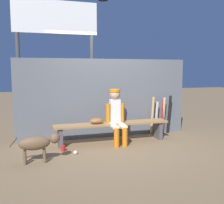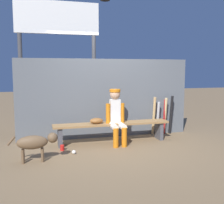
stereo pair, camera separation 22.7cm
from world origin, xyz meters
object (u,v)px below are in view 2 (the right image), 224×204
at_px(bat_aluminum_black, 171,115).
at_px(dog, 36,142).
at_px(dugout_bench, 112,127).
at_px(cup_on_ground, 62,148).
at_px(bat_aluminum_red, 164,117).
at_px(baseball, 74,152).
at_px(baseball_glove, 96,121).
at_px(bat_wood_natural, 165,116).
at_px(cup_on_bench, 112,120).
at_px(player_seated, 116,115).
at_px(scoreboard, 61,34).
at_px(bat_aluminum_silver, 158,118).
at_px(bat_wood_tan, 154,116).

height_order(bat_aluminum_black, dog, bat_aluminum_black).
xyz_separation_m(dugout_bench, cup_on_ground, (-1.09, -0.31, -0.29)).
distance_m(bat_aluminum_red, baseball, 2.57).
bearing_deg(baseball_glove, dugout_bench, 0.00).
xyz_separation_m(baseball_glove, bat_wood_natural, (1.79, 0.39, -0.05)).
bearing_deg(baseball_glove, cup_on_bench, 2.40).
distance_m(player_seated, baseball_glove, 0.44).
bearing_deg(dugout_bench, scoreboard, 127.06).
distance_m(scoreboard, dog, 3.01).
relative_size(bat_aluminum_black, cup_on_bench, 8.61).
xyz_separation_m(player_seated, cup_on_ground, (-1.16, -0.20, -0.57)).
height_order(dugout_bench, bat_aluminum_red, bat_aluminum_red).
bearing_deg(cup_on_bench, baseball, -146.22).
relative_size(player_seated, scoreboard, 0.34).
bearing_deg(cup_on_ground, bat_aluminum_silver, 16.40).
bearing_deg(bat_wood_tan, bat_aluminum_silver, 0.38).
bearing_deg(baseball_glove, bat_aluminum_red, 12.55).
height_order(baseball_glove, cup_on_ground, baseball_glove).
relative_size(cup_on_ground, cup_on_bench, 1.00).
distance_m(dugout_bench, cup_on_bench, 0.15).
bearing_deg(baseball, cup_on_bench, 33.78).
xyz_separation_m(bat_wood_tan, cup_on_ground, (-2.24, -0.69, -0.41)).
bearing_deg(baseball_glove, dog, -146.36).
bearing_deg(player_seated, bat_wood_tan, 24.42).
distance_m(baseball_glove, bat_aluminum_red, 1.82).
relative_size(bat_aluminum_silver, scoreboard, 0.24).
height_order(cup_on_ground, dog, dog).
distance_m(baseball_glove, baseball, 0.94).
relative_size(bat_aluminum_red, bat_wood_natural, 0.95).
bearing_deg(scoreboard, baseball, -88.68).
distance_m(player_seated, bat_wood_tan, 1.20).
bearing_deg(bat_wood_tan, bat_aluminum_black, -0.01).
distance_m(player_seated, bat_aluminum_black, 1.62).
relative_size(baseball_glove, bat_aluminum_black, 0.30).
height_order(dugout_bench, bat_wood_natural, bat_wood_natural).
xyz_separation_m(bat_wood_tan, bat_aluminum_black, (0.45, -0.00, 0.01)).
height_order(bat_aluminum_black, scoreboard, scoreboard).
distance_m(baseball, dog, 0.78).
bearing_deg(cup_on_ground, cup_on_bench, 16.37).
xyz_separation_m(player_seated, baseball, (-0.97, -0.48, -0.59)).
bearing_deg(bat_aluminum_silver, bat_wood_natural, 2.47).
bearing_deg(scoreboard, cup_on_bench, -52.68).
xyz_separation_m(bat_aluminum_red, bat_wood_natural, (0.01, -0.00, 0.02)).
height_order(baseball_glove, bat_wood_natural, bat_wood_natural).
distance_m(player_seated, cup_on_ground, 1.31).
distance_m(bat_aluminum_black, cup_on_ground, 2.81).
distance_m(bat_wood_tan, bat_wood_natural, 0.30).
height_order(baseball_glove, bat_aluminum_black, bat_aluminum_black).
bearing_deg(player_seated, bat_wood_natural, 19.89).
bearing_deg(bat_aluminum_silver, dugout_bench, -162.96).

